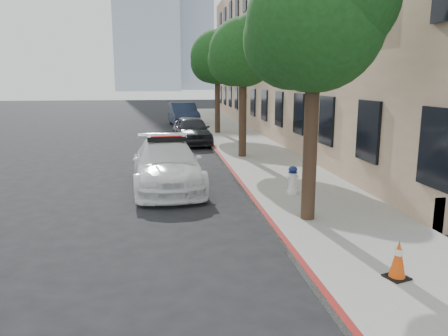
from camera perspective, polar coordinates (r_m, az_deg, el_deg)
ground at (r=11.23m, az=-6.79°, el=-4.77°), size 120.00×120.00×0.00m
sidewalk at (r=21.34m, az=2.34°, el=3.23°), size 3.20×50.00×0.15m
curb_strip at (r=21.13m, az=-1.78°, el=3.15°), size 0.12×50.00×0.15m
building at (r=27.50m, az=12.46°, el=15.11°), size 8.00×36.00×10.00m
tower_right at (r=147.29m, az=-4.51°, el=18.78°), size 14.00×14.00×44.00m
tree_near at (r=9.37m, az=12.03°, el=18.27°), size 2.92×2.82×5.62m
tree_mid at (r=17.09m, az=2.62°, el=14.92°), size 2.77×2.64×5.43m
tree_far at (r=25.00m, az=-0.81°, el=14.35°), size 3.10×3.00×5.81m
police_car at (r=12.91m, az=-7.46°, el=0.52°), size 2.19×4.87×1.53m
parked_car_mid at (r=21.59m, az=-4.25°, el=4.95°), size 1.96×4.16×1.38m
parked_car_far at (r=30.34m, az=-5.34°, el=6.99°), size 2.10×4.91×1.57m
fire_hydrant at (r=11.68m, az=8.95°, el=-1.60°), size 0.31×0.28×0.74m
traffic_cone at (r=7.24m, az=21.80°, el=-11.01°), size 0.40×0.40×0.62m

